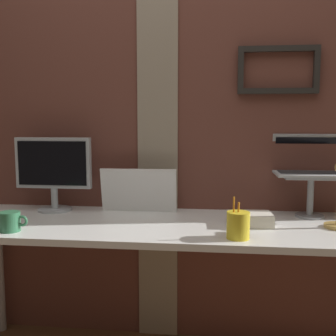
{
  "coord_description": "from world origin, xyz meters",
  "views": [
    {
      "loc": [
        0.19,
        -1.77,
        1.22
      ],
      "look_at": [
        -0.03,
        0.19,
        0.98
      ],
      "focal_mm": 43.29,
      "sensor_mm": 36.0,
      "label": 1
    }
  ],
  "objects": [
    {
      "name": "desk",
      "position": [
        -0.03,
        0.09,
        0.66
      ],
      "size": [
        2.11,
        0.63,
        0.73
      ],
      "color": "white",
      "rests_on": "ground_plane"
    },
    {
      "name": "laptop_stand",
      "position": [
        0.67,
        0.28,
        0.88
      ],
      "size": [
        0.28,
        0.22,
        0.21
      ],
      "color": "gray",
      "rests_on": "desk"
    },
    {
      "name": "coffee_mug",
      "position": [
        -0.69,
        -0.13,
        0.78
      ],
      "size": [
        0.13,
        0.09,
        0.09
      ],
      "color": "#33724C",
      "rests_on": "desk"
    },
    {
      "name": "brick_wall_back",
      "position": [
        -0.0,
        0.46,
        1.15
      ],
      "size": [
        3.35,
        0.16,
        2.31
      ],
      "color": "brown",
      "rests_on": "ground_plane"
    },
    {
      "name": "monitor",
      "position": [
        -0.66,
        0.28,
        0.96
      ],
      "size": [
        0.41,
        0.18,
        0.39
      ],
      "color": "#ADB2B7",
      "rests_on": "desk"
    },
    {
      "name": "laptop",
      "position": [
        0.67,
        0.35,
        1.0
      ],
      "size": [
        0.35,
        0.29,
        0.2
      ],
      "color": "#ADB2B7",
      "rests_on": "laptop_stand"
    },
    {
      "name": "whiteboard_panel",
      "position": [
        -0.2,
        0.3,
        0.85
      ],
      "size": [
        0.4,
        0.06,
        0.23
      ],
      "primitive_type": "cube",
      "rotation": [
        0.17,
        0.0,
        0.0
      ],
      "color": "white",
      "rests_on": "desk"
    },
    {
      "name": "pen_cup",
      "position": [
        0.29,
        -0.13,
        0.79
      ],
      "size": [
        0.09,
        0.09,
        0.17
      ],
      "color": "yellow",
      "rests_on": "desk"
    },
    {
      "name": "paper_clutter_stack",
      "position": [
        0.36,
        0.09,
        0.76
      ],
      "size": [
        0.21,
        0.15,
        0.06
      ],
      "primitive_type": "cube",
      "rotation": [
        0.0,
        0.0,
        0.07
      ],
      "color": "silver",
      "rests_on": "desk"
    }
  ]
}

